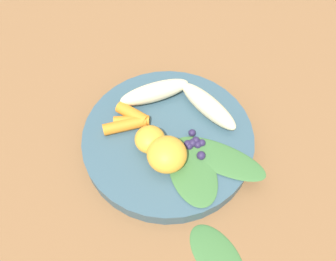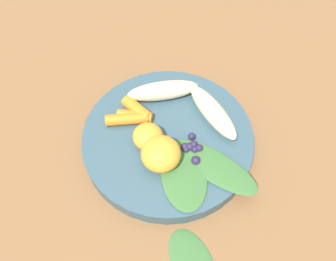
# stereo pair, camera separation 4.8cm
# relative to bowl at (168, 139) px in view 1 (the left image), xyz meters

# --- Properties ---
(ground_plane) EXTENTS (2.40, 2.40, 0.00)m
(ground_plane) POSITION_rel_bowl_xyz_m (0.00, 0.00, -0.01)
(ground_plane) COLOR brown
(bowl) EXTENTS (0.25, 0.25, 0.03)m
(bowl) POSITION_rel_bowl_xyz_m (0.00, 0.00, 0.00)
(bowl) COLOR #385666
(bowl) RESTS_ON ground_plane
(banana_peeled_left) EXTENTS (0.07, 0.11, 0.03)m
(banana_peeled_left) POSITION_rel_bowl_xyz_m (0.07, 0.02, 0.03)
(banana_peeled_left) COLOR beige
(banana_peeled_left) RESTS_ON bowl
(banana_peeled_right) EXTENTS (0.10, 0.10, 0.03)m
(banana_peeled_right) POSITION_rel_bowl_xyz_m (0.04, -0.06, 0.03)
(banana_peeled_right) COLOR beige
(banana_peeled_right) RESTS_ON bowl
(orange_segment_near) EXTENTS (0.05, 0.05, 0.04)m
(orange_segment_near) POSITION_rel_bowl_xyz_m (-0.05, -0.00, 0.03)
(orange_segment_near) COLOR #F4A833
(orange_segment_near) RESTS_ON bowl
(orange_segment_far) EXTENTS (0.04, 0.04, 0.03)m
(orange_segment_far) POSITION_rel_bowl_xyz_m (-0.02, 0.02, 0.03)
(orange_segment_far) COLOR #F4A833
(orange_segment_far) RESTS_ON bowl
(carrot_front) EXTENTS (0.04, 0.05, 0.02)m
(carrot_front) POSITION_rel_bowl_xyz_m (0.03, 0.05, 0.02)
(carrot_front) COLOR orange
(carrot_front) RESTS_ON bowl
(carrot_mid_left) EXTENTS (0.02, 0.05, 0.02)m
(carrot_mid_left) POSITION_rel_bowl_xyz_m (0.02, 0.05, 0.02)
(carrot_mid_left) COLOR orange
(carrot_mid_left) RESTS_ON bowl
(carrot_mid_right) EXTENTS (0.03, 0.07, 0.02)m
(carrot_mid_right) POSITION_rel_bowl_xyz_m (0.01, 0.06, 0.02)
(carrot_mid_right) COLOR orange
(carrot_mid_right) RESTS_ON bowl
(blueberry_pile) EXTENTS (0.05, 0.05, 0.01)m
(blueberry_pile) POSITION_rel_bowl_xyz_m (-0.02, -0.03, 0.02)
(blueberry_pile) COLOR #2D234C
(blueberry_pile) RESTS_ON bowl
(coconut_shred_patch) EXTENTS (0.04, 0.04, 0.00)m
(coconut_shred_patch) POSITION_rel_bowl_xyz_m (-0.04, -0.01, 0.01)
(coconut_shred_patch) COLOR white
(coconut_shred_patch) RESTS_ON bowl
(kale_leaf_left) EXTENTS (0.12, 0.09, 0.00)m
(kale_leaf_left) POSITION_rel_bowl_xyz_m (-0.06, -0.04, 0.02)
(kale_leaf_left) COLOR #3D7038
(kale_leaf_left) RESTS_ON bowl
(kale_leaf_right) EXTENTS (0.10, 0.14, 0.00)m
(kale_leaf_right) POSITION_rel_bowl_xyz_m (-0.04, -0.07, 0.02)
(kale_leaf_right) COLOR #3D7038
(kale_leaf_right) RESTS_ON bowl
(kale_leaf_stray) EXTENTS (0.10, 0.10, 0.01)m
(kale_leaf_stray) POSITION_rel_bowl_xyz_m (-0.16, -0.07, -0.01)
(kale_leaf_stray) COLOR #3D7038
(kale_leaf_stray) RESTS_ON ground_plane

